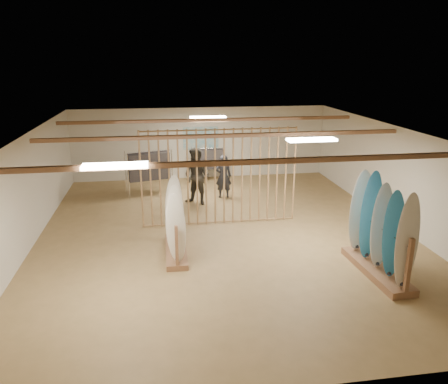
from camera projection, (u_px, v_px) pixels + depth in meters
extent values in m
plane|color=#9F7E4D|center=(224.00, 233.00, 12.04)|extent=(12.00, 12.00, 0.00)
plane|color=gray|center=(224.00, 133.00, 11.22)|extent=(12.00, 12.00, 0.00)
plane|color=beige|center=(201.00, 143.00, 17.30)|extent=(12.00, 0.00, 12.00)
plane|color=beige|center=(291.00, 306.00, 5.96)|extent=(12.00, 0.00, 12.00)
plane|color=beige|center=(27.00, 193.00, 10.90)|extent=(0.00, 12.00, 12.00)
plane|color=beige|center=(398.00, 177.00, 12.36)|extent=(0.00, 12.00, 12.00)
cube|color=#8C5F3F|center=(224.00, 136.00, 11.24)|extent=(9.50, 6.12, 0.10)
cube|color=white|center=(224.00, 135.00, 11.23)|extent=(1.20, 0.35, 0.06)
cylinder|color=#AB8153|center=(141.00, 180.00, 12.06)|extent=(0.05, 0.05, 2.78)
cylinder|color=#AB8153|center=(151.00, 180.00, 12.10)|extent=(0.05, 0.05, 2.78)
cylinder|color=#AB8153|center=(160.00, 180.00, 12.14)|extent=(0.05, 0.05, 2.78)
cylinder|color=#AB8153|center=(169.00, 179.00, 12.18)|extent=(0.05, 0.05, 2.78)
cylinder|color=#AB8153|center=(179.00, 179.00, 12.21)|extent=(0.05, 0.05, 2.78)
cylinder|color=#AB8153|center=(188.00, 178.00, 12.25)|extent=(0.05, 0.05, 2.78)
cylinder|color=#AB8153|center=(197.00, 178.00, 12.29)|extent=(0.05, 0.05, 2.78)
cylinder|color=#AB8153|center=(206.00, 178.00, 12.33)|extent=(0.05, 0.05, 2.78)
cylinder|color=#AB8153|center=(215.00, 177.00, 12.37)|extent=(0.05, 0.05, 2.78)
cylinder|color=#AB8153|center=(224.00, 177.00, 12.40)|extent=(0.05, 0.05, 2.78)
cylinder|color=#AB8153|center=(233.00, 177.00, 12.44)|extent=(0.05, 0.05, 2.78)
cylinder|color=#AB8153|center=(242.00, 176.00, 12.48)|extent=(0.05, 0.05, 2.78)
cylinder|color=#AB8153|center=(251.00, 176.00, 12.52)|extent=(0.05, 0.05, 2.78)
cylinder|color=#AB8153|center=(260.00, 175.00, 12.56)|extent=(0.05, 0.05, 2.78)
cylinder|color=#AB8153|center=(268.00, 175.00, 12.59)|extent=(0.05, 0.05, 2.78)
cylinder|color=#AB8153|center=(277.00, 175.00, 12.63)|extent=(0.05, 0.05, 2.78)
cylinder|color=#AB8153|center=(286.00, 174.00, 12.67)|extent=(0.05, 0.05, 2.78)
cylinder|color=#AB8153|center=(294.00, 174.00, 12.71)|extent=(0.05, 0.05, 2.78)
cube|color=teal|center=(201.00, 138.00, 17.22)|extent=(1.40, 0.03, 0.90)
cube|color=#8C5F3F|center=(176.00, 251.00, 10.79)|extent=(0.53, 1.92, 0.14)
cylinder|color=black|center=(175.00, 219.00, 10.54)|extent=(0.04, 1.87, 0.01)
ellipsoid|color=silver|center=(176.00, 228.00, 9.80)|extent=(0.44, 0.06, 1.69)
ellipsoid|color=silver|center=(175.00, 222.00, 10.16)|extent=(0.44, 0.06, 1.69)
ellipsoid|color=silver|center=(175.00, 216.00, 10.52)|extent=(0.44, 0.06, 1.69)
ellipsoid|color=silver|center=(174.00, 211.00, 10.88)|extent=(0.44, 0.06, 1.69)
ellipsoid|color=silver|center=(174.00, 206.00, 11.24)|extent=(0.44, 0.06, 1.69)
cube|color=#8C5F3F|center=(376.00, 270.00, 9.80)|extent=(0.70, 2.30, 0.16)
cylinder|color=black|center=(381.00, 228.00, 9.50)|extent=(0.12, 2.23, 0.01)
ellipsoid|color=silver|center=(407.00, 242.00, 8.60)|extent=(0.52, 0.09, 2.01)
ellipsoid|color=#2D8CD1|center=(394.00, 233.00, 9.04)|extent=(0.52, 0.09, 2.01)
ellipsoid|color=white|center=(381.00, 225.00, 9.48)|extent=(0.52, 0.09, 2.01)
ellipsoid|color=#2D8CD1|center=(370.00, 218.00, 9.92)|extent=(0.52, 0.09, 2.01)
ellipsoid|color=silver|center=(360.00, 211.00, 10.36)|extent=(0.52, 0.09, 2.01)
cylinder|color=silver|center=(148.00, 152.00, 14.85)|extent=(1.48, 0.43, 0.03)
cube|color=black|center=(149.00, 166.00, 15.00)|extent=(1.47, 0.74, 0.93)
cylinder|color=silver|center=(149.00, 173.00, 15.07)|extent=(0.03, 0.03, 1.64)
cylinder|color=silver|center=(208.00, 148.00, 16.79)|extent=(1.25, 0.05, 0.03)
cube|color=black|center=(208.00, 159.00, 16.92)|extent=(1.17, 0.33, 0.76)
cylinder|color=silver|center=(208.00, 164.00, 16.98)|extent=(0.03, 0.03, 1.34)
imported|color=#23252B|center=(223.00, 174.00, 14.92)|extent=(0.65, 0.47, 1.70)
imported|color=#302D25|center=(197.00, 173.00, 14.16)|extent=(1.30, 1.25, 2.13)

